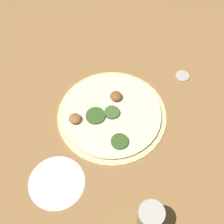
% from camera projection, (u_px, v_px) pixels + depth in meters
% --- Properties ---
extents(ground_plane, '(3.00, 3.00, 0.00)m').
position_uv_depth(ground_plane, '(112.00, 115.00, 0.89)').
color(ground_plane, '#9E703F').
extents(pizza, '(0.31, 0.31, 0.03)m').
position_uv_depth(pizza, '(111.00, 114.00, 0.89)').
color(pizza, beige).
rests_on(pizza, ground_plane).
extents(spice_jar, '(0.06, 0.06, 0.10)m').
position_uv_depth(spice_jar, '(150.00, 218.00, 0.69)').
color(spice_jar, '#4C7F42').
rests_on(spice_jar, ground_plane).
extents(loose_cap, '(0.04, 0.04, 0.01)m').
position_uv_depth(loose_cap, '(183.00, 76.00, 0.97)').
color(loose_cap, beige).
rests_on(loose_cap, ground_plane).
extents(flour_patch, '(0.14, 0.14, 0.00)m').
position_uv_depth(flour_patch, '(57.00, 182.00, 0.79)').
color(flour_patch, white).
rests_on(flour_patch, ground_plane).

